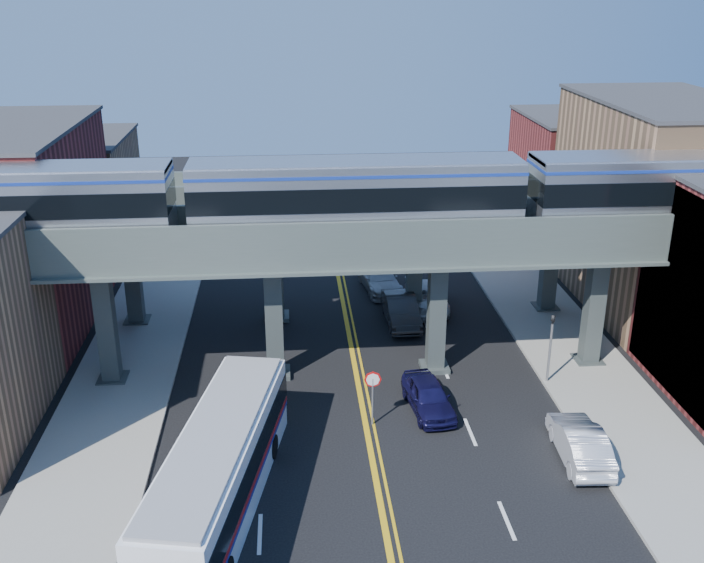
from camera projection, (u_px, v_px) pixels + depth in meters
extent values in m
plane|color=black|center=(373.00, 463.00, 32.05)|extent=(120.00, 120.00, 0.00)
cube|color=gray|center=(131.00, 361.00, 40.42)|extent=(5.00, 70.00, 0.16)
cube|color=gray|center=(565.00, 345.00, 42.19)|extent=(5.00, 70.00, 0.16)
cube|color=maroon|center=(12.00, 229.00, 43.49)|extent=(8.00, 14.00, 11.00)
cube|color=#98714E|center=(73.00, 195.00, 56.10)|extent=(8.00, 10.00, 8.00)
cube|color=#98714E|center=(657.00, 206.00, 46.16)|extent=(8.00, 14.00, 12.00)
cube|color=maroon|center=(577.00, 178.00, 58.77)|extent=(8.00, 10.00, 9.00)
cube|color=teal|center=(686.00, 307.00, 35.16)|extent=(0.10, 9.50, 9.50)
cube|color=#3A4443|center=(106.00, 326.00, 37.47)|extent=(0.85, 0.85, 6.00)
cube|color=#3A4443|center=(274.00, 320.00, 38.08)|extent=(0.85, 0.85, 6.00)
cube|color=#3A4443|center=(437.00, 315.00, 38.70)|extent=(0.85, 0.85, 6.00)
cube|color=#3A4443|center=(594.00, 309.00, 39.32)|extent=(0.85, 0.85, 6.00)
cube|color=#4F5A54|center=(356.00, 246.00, 37.05)|extent=(52.00, 3.60, 1.40)
cube|color=#3A4443|center=(132.00, 274.00, 43.97)|extent=(0.85, 0.85, 6.00)
cube|color=#3A4443|center=(275.00, 270.00, 44.58)|extent=(0.85, 0.85, 6.00)
cube|color=#3A4443|center=(414.00, 266.00, 45.20)|extent=(0.85, 0.85, 6.00)
cube|color=#3A4443|center=(550.00, 262.00, 45.82)|extent=(0.85, 0.85, 6.00)
cube|color=#4F5A54|center=(345.00, 206.00, 43.55)|extent=(52.00, 3.60, 1.40)
cube|color=black|center=(114.00, 235.00, 35.89)|extent=(2.20, 2.20, 0.25)
cube|color=black|center=(252.00, 232.00, 36.37)|extent=(2.20, 2.20, 0.25)
cube|color=black|center=(458.00, 227.00, 37.12)|extent=(2.20, 2.20, 0.25)
cube|color=#B0B3BA|center=(356.00, 194.00, 36.12)|extent=(15.22, 2.90, 3.20)
cube|color=black|center=(356.00, 190.00, 36.06)|extent=(15.24, 2.96, 1.10)
cube|color=black|center=(587.00, 224.00, 37.61)|extent=(2.20, 2.20, 0.25)
cube|color=#B0B3BA|center=(690.00, 186.00, 37.35)|extent=(15.22, 2.90, 3.20)
cube|color=black|center=(691.00, 183.00, 37.30)|extent=(15.24, 2.96, 1.10)
cylinder|color=slate|center=(373.00, 402.00, 34.44)|extent=(0.09, 0.09, 2.30)
cylinder|color=red|center=(373.00, 379.00, 34.04)|extent=(0.76, 0.04, 0.76)
cylinder|color=slate|center=(549.00, 354.00, 37.75)|extent=(0.12, 0.12, 3.20)
imported|color=black|center=(553.00, 315.00, 37.01)|extent=(0.15, 0.18, 0.90)
cube|color=white|center=(219.00, 471.00, 28.85)|extent=(4.96, 12.50, 3.16)
cube|color=black|center=(219.00, 462.00, 28.70)|extent=(5.03, 12.55, 1.07)
cube|color=#B21419|center=(220.00, 478.00, 28.96)|extent=(5.02, 12.55, 0.18)
cylinder|color=black|center=(243.00, 445.00, 32.41)|extent=(2.89, 1.53, 1.02)
imported|color=#110F38|center=(428.00, 396.00, 35.73)|extent=(2.22, 4.47, 1.46)
imported|color=#2F2F31|center=(401.00, 310.00, 44.77)|extent=(1.82, 4.94, 1.62)
imported|color=silver|center=(427.00, 298.00, 46.68)|extent=(2.74, 5.26, 1.41)
imported|color=#A8A9AD|center=(380.00, 278.00, 49.62)|extent=(2.73, 5.33, 1.48)
imported|color=silver|center=(580.00, 442.00, 32.12)|extent=(1.89, 4.77, 1.54)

